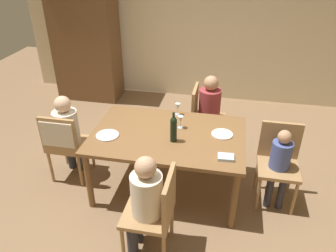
{
  "coord_description": "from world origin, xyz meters",
  "views": [
    {
      "loc": [
        0.61,
        -3.04,
        2.65
      ],
      "look_at": [
        0.0,
        0.0,
        0.85
      ],
      "focal_mm": 35.05,
      "sensor_mm": 36.0,
      "label": 1
    }
  ],
  "objects_px": {
    "chair_near": "(157,209)",
    "wine_glass_centre": "(181,120)",
    "person_woman_host": "(211,108)",
    "dinner_plate_guest_left": "(222,134)",
    "dining_table": "(168,140)",
    "person_child_small": "(280,162)",
    "wine_bottle_tall_green": "(174,128)",
    "chair_left_end": "(63,140)",
    "person_man_guest": "(144,199)",
    "chair_far_right": "(203,114)",
    "chair_right_end": "(279,158)",
    "person_man_bearded": "(68,130)",
    "wine_glass_near_left": "(178,107)",
    "armoire_cabinet": "(86,39)",
    "dinner_plate_host": "(107,135)"
  },
  "relations": [
    {
      "from": "dinner_plate_guest_left",
      "to": "person_man_bearded",
      "type": "bearing_deg",
      "value": -177.66
    },
    {
      "from": "chair_near",
      "to": "dinner_plate_guest_left",
      "type": "height_order",
      "value": "chair_near"
    },
    {
      "from": "chair_right_end",
      "to": "person_man_bearded",
      "type": "distance_m",
      "value": 2.46
    },
    {
      "from": "wine_glass_centre",
      "to": "chair_far_right",
      "type": "bearing_deg",
      "value": 76.97
    },
    {
      "from": "chair_left_end",
      "to": "person_man_bearded",
      "type": "height_order",
      "value": "person_man_bearded"
    },
    {
      "from": "wine_glass_near_left",
      "to": "dinner_plate_host",
      "type": "height_order",
      "value": "wine_glass_near_left"
    },
    {
      "from": "dinner_plate_guest_left",
      "to": "chair_far_right",
      "type": "bearing_deg",
      "value": 109.36
    },
    {
      "from": "dinner_plate_guest_left",
      "to": "wine_bottle_tall_green",
      "type": "bearing_deg",
      "value": -155.43
    },
    {
      "from": "person_woman_host",
      "to": "dinner_plate_guest_left",
      "type": "xyz_separation_m",
      "value": [
        0.18,
        -0.84,
        0.12
      ]
    },
    {
      "from": "person_man_guest",
      "to": "wine_glass_centre",
      "type": "bearing_deg",
      "value": -7.14
    },
    {
      "from": "armoire_cabinet",
      "to": "dining_table",
      "type": "xyz_separation_m",
      "value": [
        1.95,
        -2.31,
        -0.42
      ]
    },
    {
      "from": "dinner_plate_guest_left",
      "to": "chair_left_end",
      "type": "bearing_deg",
      "value": -172.99
    },
    {
      "from": "chair_right_end",
      "to": "person_man_bearded",
      "type": "bearing_deg",
      "value": 1.44
    },
    {
      "from": "dining_table",
      "to": "wine_glass_centre",
      "type": "height_order",
      "value": "wine_glass_centre"
    },
    {
      "from": "chair_right_end",
      "to": "dinner_plate_guest_left",
      "type": "relative_size",
      "value": 3.89
    },
    {
      "from": "wine_glass_centre",
      "to": "dinner_plate_guest_left",
      "type": "distance_m",
      "value": 0.49
    },
    {
      "from": "dining_table",
      "to": "wine_bottle_tall_green",
      "type": "height_order",
      "value": "wine_bottle_tall_green"
    },
    {
      "from": "dining_table",
      "to": "chair_right_end",
      "type": "bearing_deg",
      "value": 4.06
    },
    {
      "from": "dining_table",
      "to": "wine_bottle_tall_green",
      "type": "xyz_separation_m",
      "value": [
        0.09,
        -0.13,
        0.23
      ]
    },
    {
      "from": "person_man_bearded",
      "to": "person_man_guest",
      "type": "distance_m",
      "value": 1.54
    },
    {
      "from": "wine_bottle_tall_green",
      "to": "wine_glass_near_left",
      "type": "bearing_deg",
      "value": 95.86
    },
    {
      "from": "armoire_cabinet",
      "to": "chair_left_end",
      "type": "distance_m",
      "value": 2.59
    },
    {
      "from": "armoire_cabinet",
      "to": "person_man_guest",
      "type": "height_order",
      "value": "armoire_cabinet"
    },
    {
      "from": "person_man_bearded",
      "to": "person_man_guest",
      "type": "relative_size",
      "value": 1.01
    },
    {
      "from": "dinner_plate_guest_left",
      "to": "person_man_guest",
      "type": "bearing_deg",
      "value": -120.56
    },
    {
      "from": "chair_left_end",
      "to": "person_child_small",
      "type": "bearing_deg",
      "value": 2.33
    },
    {
      "from": "armoire_cabinet",
      "to": "dinner_plate_host",
      "type": "xyz_separation_m",
      "value": [
        1.3,
        -2.49,
        -0.34
      ]
    },
    {
      "from": "chair_left_end",
      "to": "person_man_guest",
      "type": "distance_m",
      "value": 1.46
    },
    {
      "from": "person_man_bearded",
      "to": "wine_glass_near_left",
      "type": "distance_m",
      "value": 1.35
    },
    {
      "from": "person_child_small",
      "to": "dining_table",
      "type": "bearing_deg",
      "value": -1.12
    },
    {
      "from": "armoire_cabinet",
      "to": "wine_glass_centre",
      "type": "bearing_deg",
      "value": -46.26
    },
    {
      "from": "person_man_guest",
      "to": "wine_glass_near_left",
      "type": "bearing_deg",
      "value": -1.99
    },
    {
      "from": "armoire_cabinet",
      "to": "chair_far_right",
      "type": "xyz_separation_m",
      "value": [
        2.24,
        -1.37,
        -0.56
      ]
    },
    {
      "from": "armoire_cabinet",
      "to": "wine_glass_near_left",
      "type": "xyz_separation_m",
      "value": [
        1.97,
        -1.84,
        -0.24
      ]
    },
    {
      "from": "dinner_plate_host",
      "to": "chair_right_end",
      "type": "bearing_deg",
      "value": 7.93
    },
    {
      "from": "chair_near",
      "to": "wine_glass_centre",
      "type": "relative_size",
      "value": 6.17
    },
    {
      "from": "person_man_guest",
      "to": "wine_glass_centre",
      "type": "height_order",
      "value": "person_man_guest"
    },
    {
      "from": "person_man_bearded",
      "to": "person_man_guest",
      "type": "bearing_deg",
      "value": -38.88
    },
    {
      "from": "chair_near",
      "to": "wine_bottle_tall_green",
      "type": "xyz_separation_m",
      "value": [
        -0.0,
        0.81,
        0.37
      ]
    },
    {
      "from": "chair_right_end",
      "to": "wine_bottle_tall_green",
      "type": "bearing_deg",
      "value": 10.82
    },
    {
      "from": "chair_right_end",
      "to": "wine_bottle_tall_green",
      "type": "xyz_separation_m",
      "value": [
        -1.14,
        -0.22,
        0.37
      ]
    },
    {
      "from": "armoire_cabinet",
      "to": "dining_table",
      "type": "bearing_deg",
      "value": -49.91
    },
    {
      "from": "person_man_guest",
      "to": "wine_glass_near_left",
      "type": "distance_m",
      "value": 1.43
    },
    {
      "from": "chair_far_right",
      "to": "dinner_plate_guest_left",
      "type": "relative_size",
      "value": 3.89
    },
    {
      "from": "chair_left_end",
      "to": "wine_glass_near_left",
      "type": "bearing_deg",
      "value": 25.49
    },
    {
      "from": "chair_right_end",
      "to": "wine_glass_centre",
      "type": "distance_m",
      "value": 1.16
    },
    {
      "from": "dining_table",
      "to": "person_child_small",
      "type": "distance_m",
      "value": 1.23
    },
    {
      "from": "chair_left_end",
      "to": "person_child_small",
      "type": "distance_m",
      "value": 2.46
    },
    {
      "from": "wine_bottle_tall_green",
      "to": "person_child_small",
      "type": "bearing_deg",
      "value": 5.36
    },
    {
      "from": "chair_near",
      "to": "person_child_small",
      "type": "bearing_deg",
      "value": -51.11
    }
  ]
}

